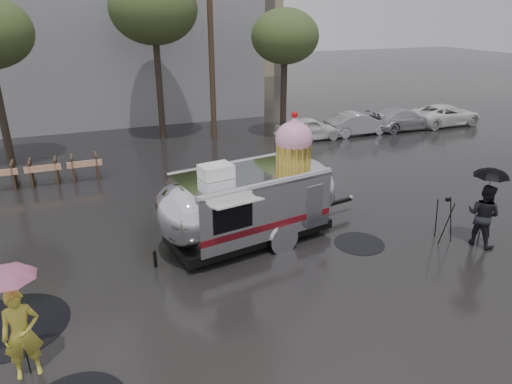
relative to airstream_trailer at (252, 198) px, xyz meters
name	(u,v)px	position (x,y,z in m)	size (l,w,h in m)	color
ground	(281,290)	(-0.29, -2.70, -1.31)	(120.00, 120.00, 0.00)	black
puddles	(166,278)	(-2.81, -1.17, -1.31)	(11.01, 9.33, 0.01)	black
grey_building	(63,6)	(-4.29, 21.30, 5.19)	(22.00, 12.00, 13.00)	slate
utility_pole	(211,47)	(2.21, 11.30, 3.31)	(1.60, 0.28, 9.00)	#473323
tree_mid	(153,9)	(-0.29, 12.30, 5.03)	(4.20, 4.20, 8.03)	#382D26
tree_right	(285,37)	(5.71, 10.30, 3.74)	(3.36, 3.36, 6.42)	#382D26
barricade_row	(44,171)	(-5.84, 7.27, -0.79)	(4.30, 0.80, 1.00)	#473323
parked_cars	(386,119)	(11.49, 9.30, -0.59)	(13.20, 1.90, 1.50)	silver
airstream_trailer	(252,198)	(0.00, 0.00, 0.00)	(6.87, 3.36, 3.74)	silver
person_left	(22,334)	(-5.80, -3.49, -0.41)	(0.65, 0.44, 1.82)	gold
umbrella_pink	(10,285)	(-5.80, -3.49, 0.63)	(1.15, 1.15, 2.33)	pink
person_right	(483,215)	(5.99, -2.68, -0.39)	(0.89, 0.49, 1.84)	black
umbrella_black	(490,181)	(5.99, -2.68, 0.64)	(1.18, 1.18, 2.35)	black
tripod	(445,216)	(5.16, -2.13, -0.52)	(0.50, 0.57, 1.38)	black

